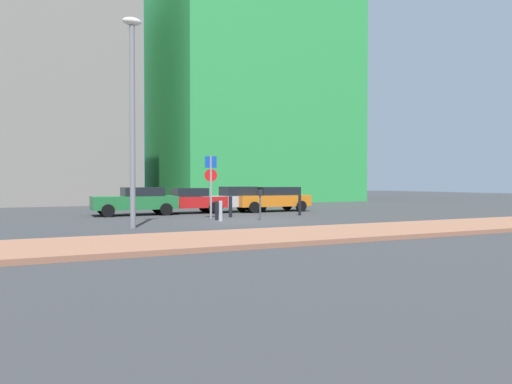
{
  "coord_description": "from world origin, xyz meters",
  "views": [
    {
      "loc": [
        -8.71,
        -19.13,
        1.71
      ],
      "look_at": [
        0.87,
        1.03,
        1.26
      ],
      "focal_mm": 32.97,
      "sensor_mm": 36.0,
      "label": 1
    }
  ],
  "objects_px": {
    "parking_sign_post": "(211,179)",
    "parking_meter": "(260,200)",
    "traffic_bollard_mid": "(221,211)",
    "parked_car_red": "(188,200)",
    "traffic_bollard_far": "(230,207)",
    "parked_car_orange": "(273,198)",
    "parked_car_silver": "(234,199)",
    "street_lamp": "(132,106)",
    "parked_car_green": "(136,201)",
    "traffic_bollard_near": "(300,205)",
    "traffic_bollard_edge": "(217,211)"
  },
  "relations": [
    {
      "from": "parking_sign_post",
      "to": "parking_meter",
      "type": "relative_size",
      "value": 2.13
    },
    {
      "from": "parking_meter",
      "to": "traffic_bollard_mid",
      "type": "height_order",
      "value": "parking_meter"
    },
    {
      "from": "parked_car_red",
      "to": "traffic_bollard_far",
      "type": "distance_m",
      "value": 3.95
    },
    {
      "from": "parked_car_orange",
      "to": "traffic_bollard_mid",
      "type": "xyz_separation_m",
      "value": [
        -5.37,
        -5.34,
        -0.32
      ]
    },
    {
      "from": "parked_car_red",
      "to": "parking_sign_post",
      "type": "relative_size",
      "value": 1.41
    },
    {
      "from": "parked_car_silver",
      "to": "street_lamp",
      "type": "bearing_deg",
      "value": -134.36
    },
    {
      "from": "parked_car_green",
      "to": "parking_sign_post",
      "type": "xyz_separation_m",
      "value": [
        2.74,
        -3.94,
        1.12
      ]
    },
    {
      "from": "parked_car_red",
      "to": "parked_car_silver",
      "type": "relative_size",
      "value": 1.0
    },
    {
      "from": "parking_sign_post",
      "to": "street_lamp",
      "type": "bearing_deg",
      "value": -143.2
    },
    {
      "from": "parked_car_green",
      "to": "parked_car_red",
      "type": "height_order",
      "value": "parked_car_green"
    },
    {
      "from": "parking_meter",
      "to": "parked_car_orange",
      "type": "bearing_deg",
      "value": 57.67
    },
    {
      "from": "parking_sign_post",
      "to": "street_lamp",
      "type": "relative_size",
      "value": 0.38
    },
    {
      "from": "parked_car_silver",
      "to": "parking_sign_post",
      "type": "distance_m",
      "value": 5.18
    },
    {
      "from": "parked_car_green",
      "to": "parked_car_silver",
      "type": "xyz_separation_m",
      "value": [
        5.65,
        0.2,
        -0.01
      ]
    },
    {
      "from": "parked_car_red",
      "to": "traffic_bollard_near",
      "type": "distance_m",
      "value": 6.29
    },
    {
      "from": "traffic_bollard_far",
      "to": "parking_meter",
      "type": "bearing_deg",
      "value": -78.1
    },
    {
      "from": "traffic_bollard_near",
      "to": "traffic_bollard_mid",
      "type": "xyz_separation_m",
      "value": [
        -5.1,
        -1.76,
        -0.08
      ]
    },
    {
      "from": "parked_car_red",
      "to": "street_lamp",
      "type": "bearing_deg",
      "value": -120.97
    },
    {
      "from": "street_lamp",
      "to": "traffic_bollard_near",
      "type": "distance_m",
      "value": 10.57
    },
    {
      "from": "parking_meter",
      "to": "parked_car_red",
      "type": "bearing_deg",
      "value": 103.52
    },
    {
      "from": "parked_car_green",
      "to": "traffic_bollard_far",
      "type": "distance_m",
      "value": 5.29
    },
    {
      "from": "parked_car_orange",
      "to": "parking_sign_post",
      "type": "xyz_separation_m",
      "value": [
        -5.22,
        -3.68,
        1.11
      ]
    },
    {
      "from": "parking_sign_post",
      "to": "parking_meter",
      "type": "bearing_deg",
      "value": -50.21
    },
    {
      "from": "traffic_bollard_near",
      "to": "traffic_bollard_edge",
      "type": "height_order",
      "value": "traffic_bollard_near"
    },
    {
      "from": "parked_car_silver",
      "to": "traffic_bollard_near",
      "type": "xyz_separation_m",
      "value": [
        2.05,
        -4.03,
        -0.22
      ]
    },
    {
      "from": "parked_car_orange",
      "to": "traffic_bollard_mid",
      "type": "height_order",
      "value": "parked_car_orange"
    },
    {
      "from": "traffic_bollard_mid",
      "to": "traffic_bollard_near",
      "type": "bearing_deg",
      "value": 19.08
    },
    {
      "from": "parked_car_green",
      "to": "traffic_bollard_far",
      "type": "xyz_separation_m",
      "value": [
        3.89,
        -3.58,
        -0.25
      ]
    },
    {
      "from": "parked_car_silver",
      "to": "parking_sign_post",
      "type": "height_order",
      "value": "parking_sign_post"
    },
    {
      "from": "street_lamp",
      "to": "traffic_bollard_edge",
      "type": "bearing_deg",
      "value": 28.5
    },
    {
      "from": "traffic_bollard_near",
      "to": "traffic_bollard_far",
      "type": "bearing_deg",
      "value": 176.18
    },
    {
      "from": "traffic_bollard_near",
      "to": "parked_car_green",
      "type": "bearing_deg",
      "value": 153.53
    },
    {
      "from": "parked_car_red",
      "to": "parked_car_orange",
      "type": "xyz_separation_m",
      "value": [
        5.06,
        -0.5,
        0.05
      ]
    },
    {
      "from": "parked_car_green",
      "to": "traffic_bollard_far",
      "type": "height_order",
      "value": "parked_car_green"
    },
    {
      "from": "parked_car_red",
      "to": "traffic_bollard_far",
      "type": "height_order",
      "value": "parked_car_red"
    },
    {
      "from": "parked_car_red",
      "to": "traffic_bollard_mid",
      "type": "relative_size",
      "value": 4.67
    },
    {
      "from": "parked_car_green",
      "to": "parked_car_red",
      "type": "bearing_deg",
      "value": 4.74
    },
    {
      "from": "parked_car_silver",
      "to": "parked_car_orange",
      "type": "distance_m",
      "value": 2.36
    },
    {
      "from": "parked_car_red",
      "to": "traffic_bollard_mid",
      "type": "height_order",
      "value": "parked_car_red"
    },
    {
      "from": "parking_meter",
      "to": "traffic_bollard_far",
      "type": "height_order",
      "value": "parking_meter"
    },
    {
      "from": "parked_car_silver",
      "to": "street_lamp",
      "type": "xyz_separation_m",
      "value": [
        -7.16,
        -7.32,
        3.81
      ]
    },
    {
      "from": "traffic_bollard_edge",
      "to": "parked_car_silver",
      "type": "bearing_deg",
      "value": 59.65
    },
    {
      "from": "traffic_bollard_mid",
      "to": "traffic_bollard_far",
      "type": "relative_size",
      "value": 0.87
    },
    {
      "from": "street_lamp",
      "to": "parked_car_orange",
      "type": "bearing_deg",
      "value": 35.91
    },
    {
      "from": "parked_car_red",
      "to": "traffic_bollard_edge",
      "type": "relative_size",
      "value": 4.9
    },
    {
      "from": "parking_sign_post",
      "to": "traffic_bollard_far",
      "type": "relative_size",
      "value": 2.88
    },
    {
      "from": "parking_sign_post",
      "to": "traffic_bollard_far",
      "type": "height_order",
      "value": "parking_sign_post"
    },
    {
      "from": "parked_car_silver",
      "to": "parking_sign_post",
      "type": "xyz_separation_m",
      "value": [
        -2.91,
        -4.14,
        1.13
      ]
    },
    {
      "from": "parked_car_orange",
      "to": "traffic_bollard_edge",
      "type": "distance_m",
      "value": 6.98
    },
    {
      "from": "parked_car_green",
      "to": "parked_car_silver",
      "type": "bearing_deg",
      "value": 2.05
    }
  ]
}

